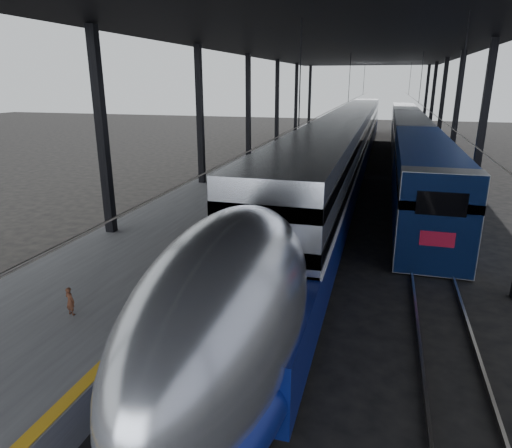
% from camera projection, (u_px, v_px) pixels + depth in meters
% --- Properties ---
extents(ground, '(160.00, 160.00, 0.00)m').
position_uv_depth(ground, '(194.00, 333.00, 13.26)').
color(ground, black).
rests_on(ground, ground).
extents(platform, '(6.00, 80.00, 1.00)m').
position_uv_depth(platform, '(259.00, 177.00, 32.38)').
color(platform, '#4C4C4F').
rests_on(platform, ground).
extents(yellow_strip, '(0.30, 80.00, 0.01)m').
position_uv_depth(yellow_strip, '(298.00, 172.00, 31.51)').
color(yellow_strip, '#CD9113').
rests_on(yellow_strip, platform).
extents(rails, '(6.52, 80.00, 0.16)m').
position_uv_depth(rails, '(375.00, 189.00, 30.44)').
color(rails, slate).
rests_on(rails, ground).
extents(canopy, '(18.00, 75.00, 9.47)m').
position_uv_depth(canopy, '(343.00, 45.00, 28.40)').
color(canopy, black).
rests_on(canopy, ground).
extents(tgv_train, '(3.21, 65.20, 4.60)m').
position_uv_depth(tgv_train, '(345.00, 147.00, 34.85)').
color(tgv_train, '#B5B8BD').
rests_on(tgv_train, ground).
extents(second_train, '(2.87, 56.05, 3.95)m').
position_uv_depth(second_train, '(409.00, 138.00, 41.35)').
color(second_train, navy).
rests_on(second_train, ground).
extents(child, '(0.32, 0.25, 0.79)m').
position_uv_depth(child, '(70.00, 301.00, 12.14)').
color(child, '#4F2A1A').
rests_on(child, platform).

